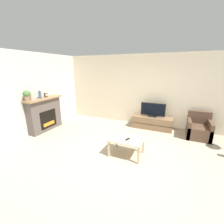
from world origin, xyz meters
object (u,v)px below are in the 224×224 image
(mantel_vase_left, at_px, (32,96))
(tv, at_px, (153,110))
(mantel_vase_centre_left, at_px, (40,95))
(tv_stand, at_px, (152,122))
(fireplace, at_px, (45,114))
(remote, at_px, (128,139))
(potted_plant, at_px, (27,95))
(armchair, at_px, (199,129))
(coffee_table, at_px, (127,141))
(mantel_clock, at_px, (46,95))

(mantel_vase_left, xyz_separation_m, tv, (3.51, 2.13, -0.64))
(mantel_vase_left, distance_m, mantel_vase_centre_left, 0.31)
(mantel_vase_centre_left, relative_size, tv, 0.31)
(mantel_vase_centre_left, bearing_deg, tv_stand, 27.41)
(fireplace, relative_size, remote, 8.98)
(potted_plant, relative_size, armchair, 0.41)
(fireplace, relative_size, tv, 1.59)
(mantel_vase_centre_left, bearing_deg, fireplace, 99.19)
(potted_plant, bearing_deg, mantel_vase_centre_left, 90.00)
(tv, xyz_separation_m, coffee_table, (-0.30, -2.11, -0.31))
(mantel_clock, xyz_separation_m, remote, (3.24, -0.56, -0.81))
(potted_plant, xyz_separation_m, armchair, (5.03, 2.14, -1.11))
(remote, bearing_deg, mantel_clock, -171.26)
(fireplace, distance_m, mantel_vase_left, 0.84)
(mantel_clock, relative_size, armchair, 0.18)
(mantel_clock, distance_m, potted_plant, 0.74)
(tv, bearing_deg, potted_plant, -146.71)
(mantel_vase_left, distance_m, mantel_clock, 0.56)
(tv, xyz_separation_m, armchair, (1.52, -0.16, -0.42))
(tv_stand, xyz_separation_m, coffee_table, (-0.30, -2.11, 0.16))
(mantel_clock, xyz_separation_m, armchair, (5.03, 1.41, -1.00))
(remote, bearing_deg, potted_plant, -158.45)
(mantel_vase_centre_left, height_order, mantel_clock, mantel_vase_centre_left)
(mantel_vase_centre_left, distance_m, tv_stand, 4.10)
(armchair, height_order, remote, armchair)
(mantel_clock, height_order, remote, mantel_clock)
(tv_stand, height_order, tv, tv)
(tv, bearing_deg, armchair, -6.02)
(mantel_vase_left, height_order, armchair, mantel_vase_left)
(armchair, bearing_deg, mantel_vase_left, -158.60)
(tv_stand, relative_size, armchair, 1.78)
(mantel_vase_centre_left, distance_m, coffee_table, 3.36)
(tv, distance_m, armchair, 1.58)
(mantel_vase_centre_left, bearing_deg, coffee_table, -5.18)
(fireplace, distance_m, remote, 3.29)
(fireplace, bearing_deg, mantel_clock, 82.77)
(mantel_vase_left, height_order, mantel_vase_centre_left, mantel_vase_left)
(mantel_vase_centre_left, bearing_deg, remote, -5.55)
(mantel_clock, distance_m, remote, 3.39)
(fireplace, distance_m, coffee_table, 3.26)
(tv_stand, bearing_deg, tv, -90.00)
(mantel_vase_centre_left, relative_size, mantel_clock, 1.81)
(mantel_vase_centre_left, height_order, armchair, mantel_vase_centre_left)
(mantel_vase_left, height_order, tv_stand, mantel_vase_left)
(potted_plant, bearing_deg, coffee_table, 3.48)
(fireplace, xyz_separation_m, tv_stand, (3.53, 1.72, -0.38))
(fireplace, relative_size, armchair, 1.71)
(coffee_table, xyz_separation_m, remote, (0.03, -0.02, 0.07))
(fireplace, xyz_separation_m, mantel_vase_centre_left, (0.02, -0.10, 0.71))
(fireplace, relative_size, mantel_vase_centre_left, 5.13)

